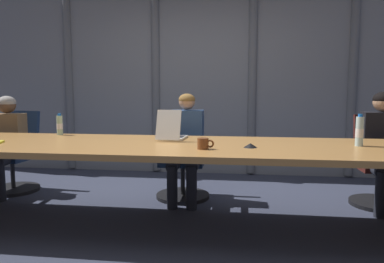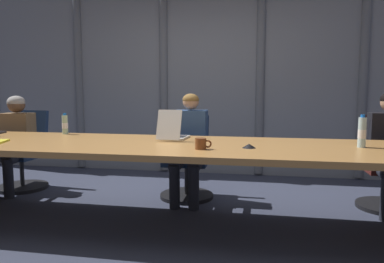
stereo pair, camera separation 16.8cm
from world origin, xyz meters
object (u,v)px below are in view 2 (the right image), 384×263
Objects in this scene: office_chair_left_mid at (187,166)px; water_bottle_primary at (362,132)px; water_bottle_secondary at (65,125)px; conference_mic_left_side at (249,146)px; coffee_mug_far at (201,144)px; office_chair_left_end at (24,159)px; person_left_mid at (189,141)px; person_left_end at (14,137)px; laptop_left_mid at (173,133)px.

office_chair_left_mid is 1.91m from water_bottle_primary.
water_bottle_secondary reaches higher than office_chair_left_mid.
water_bottle_primary is 0.93m from conference_mic_left_side.
coffee_mug_far is at bearing 15.43° from office_chair_left_mid.
water_bottle_primary is at bearing 81.96° from office_chair_left_end.
office_chair_left_end is at bearing -94.81° from person_left_mid.
coffee_mug_far is at bearing 63.37° from person_left_end.
person_left_mid reaches higher than water_bottle_primary.
person_left_end is at bearing 169.00° from water_bottle_primary.
laptop_left_mid is 0.35× the size of person_left_end.
person_left_mid reaches higher than laptop_left_mid.
laptop_left_mid reaches higher than conference_mic_left_side.
office_chair_left_end is (-2.06, 0.69, -0.45)m from laptop_left_mid.
person_left_end is at bearing 161.83° from conference_mic_left_side.
office_chair_left_mid is at bearing 123.81° from conference_mic_left_side.
office_chair_left_mid reaches higher than conference_mic_left_side.
laptop_left_mid is 1.23m from water_bottle_secondary.
laptop_left_mid reaches higher than water_bottle_secondary.
laptop_left_mid is 3.02× the size of coffee_mug_far.
office_chair_left_end is 2.06m from office_chair_left_mid.
person_left_end is 2.94m from conference_mic_left_side.
water_bottle_secondary is (-1.22, 0.20, 0.04)m from laptop_left_mid.
laptop_left_mid is 0.82m from office_chair_left_mid.
person_left_mid is 5.30× the size of water_bottle_secondary.
office_chair_left_mid is 1.36m from conference_mic_left_side.
conference_mic_left_side is (0.37, 0.13, -0.03)m from coffee_mug_far.
water_bottle_primary is at bearing -7.81° from water_bottle_secondary.
office_chair_left_end is at bearing 153.34° from coffee_mug_far.
water_bottle_primary is (1.62, -0.19, 0.07)m from laptop_left_mid.
office_chair_left_mid is 2.10m from person_left_end.
office_chair_left_end is at bearing 75.14° from laptop_left_mid.
person_left_mid reaches higher than coffee_mug_far.
office_chair_left_mid is at bearing -162.37° from person_left_mid.
water_bottle_secondary is at bearing 155.32° from coffee_mug_far.
conference_mic_left_side is (0.72, -1.08, 0.42)m from office_chair_left_mid.
conference_mic_left_side is at bearing -115.02° from laptop_left_mid.
person_left_end is 0.94m from water_bottle_secondary.
coffee_mug_far is (0.30, -1.05, 0.14)m from person_left_mid.
person_left_end is at bearing 156.60° from coffee_mug_far.
laptop_left_mid is 1.50× the size of water_bottle_primary.
conference_mic_left_side is at bearing 35.74° from person_left_mid.
coffee_mug_far is (2.41, -1.21, 0.44)m from office_chair_left_end.
person_left_mid reaches higher than office_chair_left_mid.
laptop_left_mid is 1.82× the size of water_bottle_secondary.
water_bottle_primary reaches higher than water_bottle_secondary.
water_bottle_primary is at bearing 65.04° from person_left_mid.
water_bottle_secondary is at bearing 65.79° from person_left_end.
person_left_end is 4.28× the size of water_bottle_primary.
water_bottle_primary reaches higher than conference_mic_left_side.
water_bottle_secondary is at bearing -68.89° from office_chair_left_mid.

